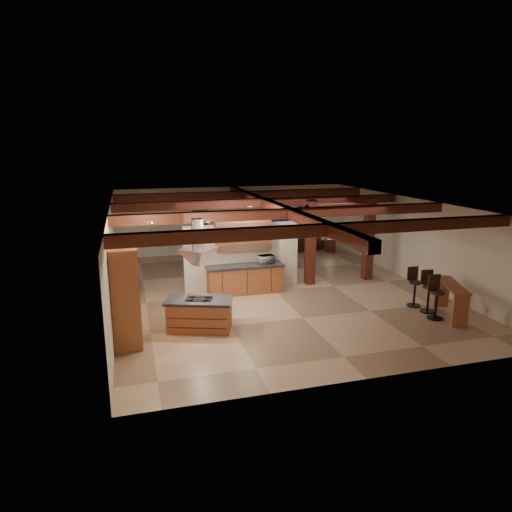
{
  "coord_description": "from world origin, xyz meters",
  "views": [
    {
      "loc": [
        -4.49,
        -13.54,
        4.66
      ],
      "look_at": [
        -0.52,
        0.5,
        1.11
      ],
      "focal_mm": 32.0,
      "sensor_mm": 36.0,
      "label": 1
    }
  ],
  "objects": [
    {
      "name": "back_windows",
      "position": [
        2.8,
        5.93,
        1.5
      ],
      "size": [
        2.7,
        0.07,
        1.7
      ],
      "color": "#3F160F",
      "rests_on": "room_walls"
    },
    {
      "name": "framed_art",
      "position": [
        -1.5,
        5.94,
        1.7
      ],
      "size": [
        0.65,
        0.05,
        0.85
      ],
      "color": "#3F160F",
      "rests_on": "room_walls"
    },
    {
      "name": "ceiling_beams",
      "position": [
        0.0,
        0.0,
        2.76
      ],
      "size": [
        10.0,
        12.0,
        0.28
      ],
      "color": "#3F160F",
      "rests_on": "room_walls"
    },
    {
      "name": "partition_wall",
      "position": [
        -1.0,
        0.5,
        1.1
      ],
      "size": [
        3.8,
        0.18,
        2.2
      ],
      "primitive_type": "cube",
      "color": "beige",
      "rests_on": "ground"
    },
    {
      "name": "bar_stool_b",
      "position": [
        3.62,
        -2.95,
        0.61
      ],
      "size": [
        0.42,
        0.43,
        1.2
      ],
      "color": "black",
      "rests_on": "ground"
    },
    {
      "name": "timber_posts",
      "position": [
        2.5,
        0.5,
        1.76
      ],
      "size": [
        2.5,
        0.3,
        2.9
      ],
      "color": "#3F160F",
      "rests_on": "ground"
    },
    {
      "name": "dining_chairs",
      "position": [
        0.24,
        2.25,
        0.67
      ],
      "size": [
        2.46,
        2.46,
        1.32
      ],
      "color": "#3F160F",
      "rests_on": "ground"
    },
    {
      "name": "bar_stool_a",
      "position": [
        3.48,
        -3.47,
        0.62
      ],
      "size": [
        0.42,
        0.42,
        1.21
      ],
      "color": "black",
      "rests_on": "ground"
    },
    {
      "name": "range_hood",
      "position": [
        -2.88,
        -2.48,
        1.78
      ],
      "size": [
        1.1,
        1.1,
        1.4
      ],
      "color": "silver",
      "rests_on": "room_walls"
    },
    {
      "name": "table_lamp",
      "position": [
        4.19,
        4.85,
        0.81
      ],
      "size": [
        0.28,
        0.28,
        0.33
      ],
      "color": "black",
      "rests_on": "side_table"
    },
    {
      "name": "pantry_cabinet",
      "position": [
        -4.67,
        -2.6,
        1.2
      ],
      "size": [
        0.67,
        1.6,
        2.4
      ],
      "color": "#975230",
      "rests_on": "ground"
    },
    {
      "name": "kitchen_island",
      "position": [
        -2.88,
        -2.48,
        0.42
      ],
      "size": [
        1.9,
        1.41,
        0.84
      ],
      "color": "#975230",
      "rests_on": "ground"
    },
    {
      "name": "bar_counter",
      "position": [
        3.99,
        -3.45,
        0.63
      ],
      "size": [
        1.05,
        1.82,
        0.93
      ],
      "color": "#975230",
      "rests_on": "ground"
    },
    {
      "name": "microwave",
      "position": [
        -0.28,
        0.11,
        1.07
      ],
      "size": [
        0.54,
        0.42,
        0.27
      ],
      "primitive_type": "imported",
      "rotation": [
        0.0,
        0.0,
        3.34
      ],
      "color": "#ACADB1",
      "rests_on": "back_counter"
    },
    {
      "name": "back_counter",
      "position": [
        -1.0,
        0.11,
        0.48
      ],
      "size": [
        2.5,
        0.66,
        0.94
      ],
      "color": "#975230",
      "rests_on": "ground"
    },
    {
      "name": "dining_table",
      "position": [
        0.24,
        2.25,
        0.32
      ],
      "size": [
        1.93,
        1.26,
        0.64
      ],
      "primitive_type": "imported",
      "rotation": [
        0.0,
        0.0,
        -0.15
      ],
      "color": "#422310",
      "rests_on": "ground"
    },
    {
      "name": "side_table",
      "position": [
        4.19,
        4.85,
        0.28
      ],
      "size": [
        0.6,
        0.6,
        0.57
      ],
      "primitive_type": "cube",
      "rotation": [
        0.0,
        0.0,
        -0.39
      ],
      "color": "#3F160F",
      "rests_on": "ground"
    },
    {
      "name": "sofa",
      "position": [
        3.12,
        5.5,
        0.29
      ],
      "size": [
        2.1,
        1.25,
        0.58
      ],
      "primitive_type": "imported",
      "rotation": [
        0.0,
        0.0,
        3.4
      ],
      "color": "black",
      "rests_on": "ground"
    },
    {
      "name": "recessed_cans",
      "position": [
        -2.53,
        -1.93,
        2.87
      ],
      "size": [
        3.16,
        2.46,
        0.03
      ],
      "color": "silver",
      "rests_on": "room_walls"
    },
    {
      "name": "bar_stool_c",
      "position": [
        3.53,
        -2.41,
        0.59
      ],
      "size": [
        0.41,
        0.41,
        1.16
      ],
      "color": "black",
      "rests_on": "ground"
    },
    {
      "name": "room_walls",
      "position": [
        0.0,
        0.0,
        1.78
      ],
      "size": [
        12.0,
        12.0,
        12.0
      ],
      "color": "beige",
      "rests_on": "ground"
    },
    {
      "name": "upper_display_cabinet",
      "position": [
        -1.0,
        0.31,
        1.85
      ],
      "size": [
        1.8,
        0.36,
        0.95
      ],
      "color": "#975230",
      "rests_on": "partition_wall"
    },
    {
      "name": "ground",
      "position": [
        0.0,
        0.0,
        0.0
      ],
      "size": [
        12.0,
        12.0,
        0.0
      ],
      "primitive_type": "plane",
      "color": "tan",
      "rests_on": "ground"
    }
  ]
}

